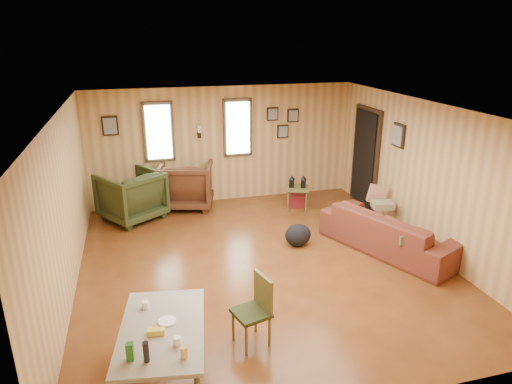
# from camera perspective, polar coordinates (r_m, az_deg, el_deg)

# --- Properties ---
(room) EXTENTS (5.54, 6.04, 2.44)m
(room) POSITION_cam_1_polar(r_m,az_deg,el_deg) (7.02, 1.60, 0.98)
(room) COLOR brown
(room) RESTS_ON ground
(sofa) EXTENTS (1.54, 2.39, 0.90)m
(sofa) POSITION_cam_1_polar(r_m,az_deg,el_deg) (7.76, 16.49, -3.94)
(sofa) COLOR maroon
(sofa) RESTS_ON ground
(recliner_brown) EXTENTS (1.23, 1.19, 1.05)m
(recliner_brown) POSITION_cam_1_polar(r_m,az_deg,el_deg) (9.39, -8.65, 1.24)
(recliner_brown) COLOR #4D2917
(recliner_brown) RESTS_ON ground
(recliner_green) EXTENTS (1.37, 1.35, 1.04)m
(recliner_green) POSITION_cam_1_polar(r_m,az_deg,el_deg) (8.97, -15.34, -0.17)
(recliner_green) COLOR #2E3518
(recliner_green) RESTS_ON ground
(end_table) EXTENTS (0.74, 0.70, 0.77)m
(end_table) POSITION_cam_1_polar(r_m,az_deg,el_deg) (9.51, -10.24, 0.78)
(end_table) COLOR olive
(end_table) RESTS_ON ground
(side_table) EXTENTS (0.57, 0.57, 0.72)m
(side_table) POSITION_cam_1_polar(r_m,az_deg,el_deg) (9.19, 5.19, 0.73)
(side_table) COLOR olive
(side_table) RESTS_ON ground
(cooler) EXTENTS (0.44, 0.38, 0.27)m
(cooler) POSITION_cam_1_polar(r_m,az_deg,el_deg) (9.49, 5.01, -0.93)
(cooler) COLOR maroon
(cooler) RESTS_ON ground
(backpack) EXTENTS (0.46, 0.35, 0.39)m
(backpack) POSITION_cam_1_polar(r_m,az_deg,el_deg) (7.73, 5.27, -5.38)
(backpack) COLOR black
(backpack) RESTS_ON ground
(sofa_pillows) EXTENTS (0.78, 1.92, 0.39)m
(sofa_pillows) POSITION_cam_1_polar(r_m,az_deg,el_deg) (7.97, 16.85, -2.90)
(sofa_pillows) COLOR #444E2B
(sofa_pillows) RESTS_ON sofa
(dining_table) EXTENTS (1.01, 1.46, 0.89)m
(dining_table) POSITION_cam_1_polar(r_m,az_deg,el_deg) (4.77, -11.67, -16.97)
(dining_table) COLOR gray
(dining_table) RESTS_ON ground
(dining_chair) EXTENTS (0.47, 0.47, 0.84)m
(dining_chair) POSITION_cam_1_polar(r_m,az_deg,el_deg) (5.35, -0.00, -14.12)
(dining_chair) COLOR #2E3518
(dining_chair) RESTS_ON ground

